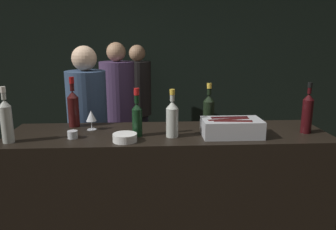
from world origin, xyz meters
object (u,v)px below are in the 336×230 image
at_px(red_wine_bottle_burgundy, 137,117).
at_px(person_in_hoodie, 138,101).
at_px(rose_wine_bottle, 172,118).
at_px(ice_bin_with_bottles, 231,127).
at_px(person_grey_polo, 88,132).
at_px(white_wine_bottle, 6,119).
at_px(red_wine_bottle_black_foil, 307,112).
at_px(champagne_bottle, 209,109).
at_px(red_wine_bottle_tall, 73,107).
at_px(wine_glass, 91,116).
at_px(bowl_white, 125,137).
at_px(candle_votive, 73,134).
at_px(person_blond_tee, 118,111).

height_order(red_wine_bottle_burgundy, person_in_hoodie, person_in_hoodie).
bearing_deg(rose_wine_bottle, ice_bin_with_bottles, -1.65).
distance_m(ice_bin_with_bottles, person_in_hoodie, 2.29).
bearing_deg(person_grey_polo, rose_wine_bottle, 18.80).
bearing_deg(white_wine_bottle, red_wine_bottle_black_foil, 3.01).
relative_size(champagne_bottle, white_wine_bottle, 0.91).
distance_m(red_wine_bottle_burgundy, red_wine_bottle_tall, 0.56).
relative_size(ice_bin_with_bottles, red_wine_bottle_black_foil, 1.12).
relative_size(red_wine_bottle_burgundy, white_wine_bottle, 0.91).
bearing_deg(wine_glass, person_grey_polo, 104.00).
xyz_separation_m(wine_glass, white_wine_bottle, (-0.48, -0.27, 0.05)).
bearing_deg(rose_wine_bottle, person_in_hoodie, 98.05).
bearing_deg(bowl_white, red_wine_bottle_black_foil, 5.73).
bearing_deg(wine_glass, ice_bin_with_bottles, -12.49).
relative_size(candle_votive, champagne_bottle, 0.21).
height_order(red_wine_bottle_burgundy, red_wine_bottle_tall, red_wine_bottle_tall).
xyz_separation_m(ice_bin_with_bottles, red_wine_bottle_burgundy, (-0.64, 0.04, 0.07)).
bearing_deg(person_blond_tee, red_wine_bottle_burgundy, -156.05).
xyz_separation_m(ice_bin_with_bottles, candle_votive, (-1.07, 0.01, -0.04)).
bearing_deg(red_wine_bottle_tall, rose_wine_bottle, -23.12).
xyz_separation_m(candle_votive, white_wine_bottle, (-0.39, -0.07, 0.13)).
relative_size(ice_bin_with_bottles, red_wine_bottle_burgundy, 1.21).
bearing_deg(white_wine_bottle, person_in_hoodie, 71.16).
distance_m(bowl_white, red_wine_bottle_tall, 0.58).
distance_m(candle_votive, red_wine_bottle_tall, 0.34).
xyz_separation_m(champagne_bottle, person_in_hoodie, (-0.60, 1.88, -0.30)).
bearing_deg(wine_glass, person_in_hoodie, 82.05).
distance_m(red_wine_bottle_tall, person_blond_tee, 1.27).
distance_m(red_wine_bottle_burgundy, red_wine_bottle_black_foil, 1.19).
height_order(bowl_white, person_in_hoodie, person_in_hoodie).
distance_m(bowl_white, white_wine_bottle, 0.76).
height_order(person_in_hoodie, person_blond_tee, person_blond_tee).
bearing_deg(rose_wine_bottle, wine_glass, 160.40).
relative_size(wine_glass, rose_wine_bottle, 0.44).
relative_size(red_wine_bottle_black_foil, person_blond_tee, 0.21).
bearing_deg(wine_glass, red_wine_bottle_burgundy, -27.12).
height_order(bowl_white, rose_wine_bottle, rose_wine_bottle).
height_order(red_wine_bottle_tall, person_grey_polo, person_grey_polo).
height_order(person_in_hoodie, person_grey_polo, person_grey_polo).
height_order(ice_bin_with_bottles, bowl_white, ice_bin_with_bottles).
bearing_deg(ice_bin_with_bottles, red_wine_bottle_black_foil, 5.52).
distance_m(ice_bin_with_bottles, candle_votive, 1.07).
xyz_separation_m(wine_glass, red_wine_bottle_burgundy, (0.34, -0.17, 0.04)).
relative_size(bowl_white, wine_glass, 1.10).
relative_size(red_wine_bottle_black_foil, red_wine_bottle_tall, 0.95).
height_order(red_wine_bottle_black_foil, red_wine_bottle_tall, red_wine_bottle_tall).
xyz_separation_m(bowl_white, person_in_hoodie, (0.01, 2.24, -0.20)).
xyz_separation_m(rose_wine_bottle, person_grey_polo, (-0.69, 0.68, -0.29)).
distance_m(candle_votive, champagne_bottle, 1.01).
xyz_separation_m(ice_bin_with_bottles, rose_wine_bottle, (-0.40, 0.01, 0.07)).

